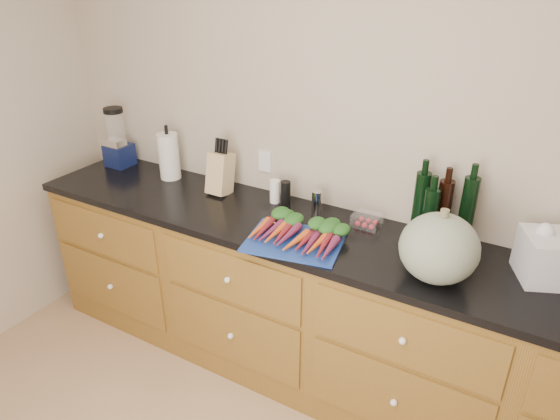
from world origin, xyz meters
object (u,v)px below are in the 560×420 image
Objects in this scene: cutting_board at (295,241)px; paper_towel at (169,156)px; blender_appliance at (117,141)px; tomato_box at (367,220)px; squash at (439,248)px; carrots at (299,232)px; knife_block at (220,173)px.

cutting_board is 1.11m from paper_towel.
tomato_box is at bearing 0.40° from blender_appliance.
squash is 0.53m from tomato_box.
carrots is 1.09m from paper_towel.
blender_appliance is 1.72m from tomato_box.
carrots is 1.51m from blender_appliance.
carrots is at bearing -21.70° from knife_block.
blender_appliance is 1.62× the size of knife_block.
tomato_box reaches higher than cutting_board.
knife_block is at bearing -2.86° from paper_towel.
tomato_box is at bearing 1.94° from knife_block.
tomato_box is (0.89, 0.03, -0.09)m from knife_block.
paper_towel reaches higher than carrots.
squash is 1.34m from knife_block.
tomato_box is (1.29, 0.01, -0.11)m from paper_towel.
paper_towel reaches higher than knife_block.
cutting_board is at bearing -24.81° from knife_block.
blender_appliance is (-2.14, 0.28, 0.02)m from squash.
squash is at bearing -11.49° from knife_block.
cutting_board is at bearing -125.78° from tomato_box.
paper_towel is (-1.71, 0.29, -0.01)m from squash.
squash reaches higher than tomato_box.
paper_towel is at bearing 177.14° from knife_block.
blender_appliance is at bearing 167.88° from cutting_board.
cutting_board is 0.68m from squash.
squash is 1.16× the size of paper_towel.
blender_appliance is 1.36× the size of paper_towel.
blender_appliance reaches higher than knife_block.
squash reaches higher than carrots.
blender_appliance is at bearing 169.43° from carrots.
cutting_board is at bearing -16.95° from paper_towel.
squash reaches higher than knife_block.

